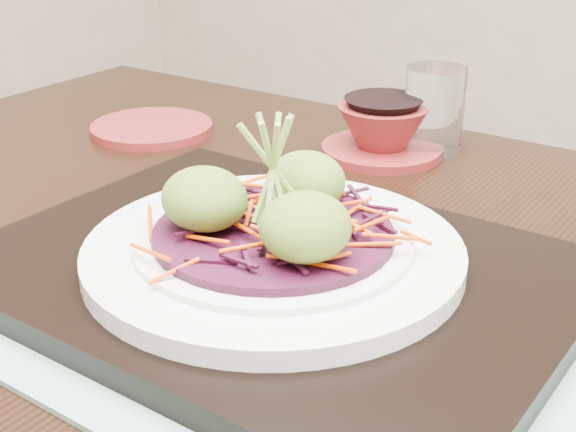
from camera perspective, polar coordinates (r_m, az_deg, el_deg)
The scene contains 11 objects.
dining_table at distance 0.74m, azimuth 0.08°, elevation -9.60°, with size 1.22×0.83×0.76m.
placemat at distance 0.63m, azimuth -1.01°, elevation -5.10°, with size 0.51×0.40×0.00m, color gray.
serving_tray at distance 0.62m, azimuth -1.02°, elevation -4.11°, with size 0.45×0.34×0.02m, color black.
white_plate at distance 0.61m, azimuth -1.03°, elevation -2.49°, with size 0.29×0.29×0.02m.
cabbage_bed at distance 0.61m, azimuth -1.05°, elevation -1.24°, with size 0.18×0.18×0.01m, color #380B1F.
carrot_julienne at distance 0.60m, azimuth -1.05°, elevation -0.47°, with size 0.22×0.22×0.01m, color #CF3E03, non-canonical shape.
guacamole_scoops at distance 0.60m, azimuth -1.10°, elevation 0.98°, with size 0.16×0.14×0.05m.
scallion_garnish at distance 0.59m, azimuth -1.08°, elevation 3.00°, with size 0.07×0.07×0.10m, color #81AD45, non-canonical shape.
terracotta_side_plate at distance 1.00m, azimuth -9.67°, elevation 6.18°, with size 0.15×0.15×0.01m, color maroon.
water_glass at distance 0.92m, azimuth 10.35°, elevation 7.42°, with size 0.07×0.07×0.10m, color white.
terracotta_bowl_set at distance 0.91m, azimuth 6.72°, elevation 5.88°, with size 0.15×0.15×0.06m.
Camera 1 is at (0.25, -0.45, 1.07)m, focal length 50.00 mm.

